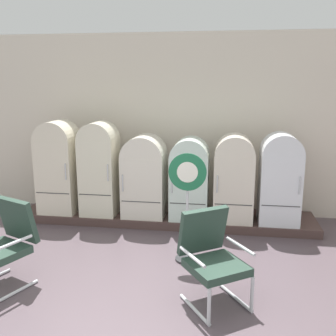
# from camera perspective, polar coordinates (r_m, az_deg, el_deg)

# --- Properties ---
(ground) EXTENTS (12.00, 10.00, 0.05)m
(ground) POSITION_cam_1_polar(r_m,az_deg,el_deg) (4.33, -6.93, -22.11)
(ground) COLOR #53464D
(back_wall) EXTENTS (11.76, 0.12, 3.27)m
(back_wall) POSITION_cam_1_polar(r_m,az_deg,el_deg) (7.19, 0.45, 6.44)
(back_wall) COLOR silver
(back_wall) RESTS_ON ground
(display_plinth) EXTENTS (5.14, 0.95, 0.14)m
(display_plinth) POSITION_cam_1_polar(r_m,az_deg,el_deg) (6.93, -0.32, -7.23)
(display_plinth) COLOR #4A3531
(display_plinth) RESTS_ON ground
(refrigerator_0) EXTENTS (0.65, 0.63, 1.62)m
(refrigerator_0) POSITION_cam_1_polar(r_m,az_deg,el_deg) (7.09, -15.84, 0.58)
(refrigerator_0) COLOR beige
(refrigerator_0) RESTS_ON display_plinth
(refrigerator_1) EXTENTS (0.61, 0.61, 1.62)m
(refrigerator_1) POSITION_cam_1_polar(r_m,az_deg,el_deg) (6.80, -10.06, 0.36)
(refrigerator_1) COLOR silver
(refrigerator_1) RESTS_ON display_plinth
(refrigerator_2) EXTENTS (0.72, 0.67, 1.40)m
(refrigerator_2) POSITION_cam_1_polar(r_m,az_deg,el_deg) (6.65, -3.49, -0.89)
(refrigerator_2) COLOR silver
(refrigerator_2) RESTS_ON display_plinth
(refrigerator_3) EXTENTS (0.63, 0.64, 1.37)m
(refrigerator_3) POSITION_cam_1_polar(r_m,az_deg,el_deg) (6.53, 3.20, -1.22)
(refrigerator_3) COLOR silver
(refrigerator_3) RESTS_ON display_plinth
(refrigerator_4) EXTENTS (0.65, 0.70, 1.44)m
(refrigerator_4) POSITION_cam_1_polar(r_m,az_deg,el_deg) (6.53, 9.67, -1.07)
(refrigerator_4) COLOR silver
(refrigerator_4) RESTS_ON display_plinth
(refrigerator_5) EXTENTS (0.64, 0.63, 1.48)m
(refrigerator_5) POSITION_cam_1_polar(r_m,az_deg,el_deg) (6.55, 16.15, -1.13)
(refrigerator_5) COLOR white
(refrigerator_5) RESTS_ON display_plinth
(armchair_left) EXTENTS (0.82, 0.88, 1.05)m
(armchair_left) POSITION_cam_1_polar(r_m,az_deg,el_deg) (5.12, -22.82, -9.78)
(armchair_left) COLOR silver
(armchair_left) RESTS_ON ground
(armchair_right) EXTENTS (0.87, 0.91, 1.05)m
(armchair_right) POSITION_cam_1_polar(r_m,az_deg,el_deg) (4.42, 6.39, -12.44)
(armchair_right) COLOR silver
(armchair_right) RESTS_ON ground
(sign_stand) EXTENTS (0.51, 0.32, 1.52)m
(sign_stand) POSITION_cam_1_polar(r_m,az_deg,el_deg) (5.24, 2.84, -5.68)
(sign_stand) COLOR #2D2D30
(sign_stand) RESTS_ON ground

